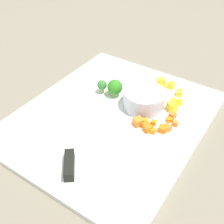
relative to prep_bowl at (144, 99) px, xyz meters
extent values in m
plane|color=#736B59|center=(-0.07, 0.04, -0.03)|extent=(4.00, 4.00, 0.00)
cube|color=white|center=(-0.07, 0.04, -0.03)|extent=(0.46, 0.39, 0.01)
cylinder|color=#B3B8C5|center=(0.00, 0.00, 0.00)|extent=(0.10, 0.10, 0.04)
cube|color=silver|center=(-0.06, 0.17, -0.02)|extent=(0.17, 0.14, 0.00)
cube|color=black|center=(-0.24, 0.02, -0.01)|extent=(0.06, 0.05, 0.02)
cube|color=orange|center=(-0.05, -0.07, -0.01)|extent=(0.02, 0.02, 0.01)
cube|color=orange|center=(0.00, -0.07, -0.01)|extent=(0.02, 0.02, 0.01)
cube|color=orange|center=(0.03, -0.05, -0.02)|extent=(0.02, 0.02, 0.01)
cube|color=orange|center=(-0.02, -0.09, -0.02)|extent=(0.01, 0.01, 0.01)
cube|color=orange|center=(-0.07, -0.05, -0.01)|extent=(0.02, 0.02, 0.01)
cube|color=orange|center=(-0.06, -0.04, -0.02)|extent=(0.01, 0.01, 0.01)
cube|color=orange|center=(-0.06, -0.02, -0.01)|extent=(0.03, 0.02, 0.02)
cube|color=orange|center=(-0.04, -0.05, -0.02)|extent=(0.01, 0.01, 0.01)
cube|color=orange|center=(-0.04, -0.08, -0.02)|extent=(0.02, 0.02, 0.01)
cube|color=orange|center=(-0.01, -0.07, -0.02)|extent=(0.02, 0.02, 0.01)
cube|color=orange|center=(-0.05, -0.03, -0.02)|extent=(0.02, 0.02, 0.01)
cube|color=orange|center=(-0.06, -0.06, -0.02)|extent=(0.01, 0.01, 0.01)
cube|color=yellow|center=(0.08, -0.01, -0.02)|extent=(0.02, 0.02, 0.01)
cube|color=yellow|center=(0.06, 0.00, -0.02)|extent=(0.02, 0.01, 0.01)
cube|color=yellow|center=(0.11, -0.02, -0.01)|extent=(0.02, 0.02, 0.02)
cube|color=yellow|center=(0.05, -0.07, -0.02)|extent=(0.02, 0.02, 0.01)
cube|color=yellow|center=(0.11, 0.01, -0.01)|extent=(0.03, 0.03, 0.02)
cube|color=yellow|center=(0.08, 0.02, -0.01)|extent=(0.03, 0.03, 0.02)
cube|color=yellow|center=(0.05, -0.05, -0.02)|extent=(0.02, 0.02, 0.01)
cube|color=yellow|center=(0.05, 0.04, -0.02)|extent=(0.02, 0.02, 0.01)
cube|color=yellow|center=(0.02, -0.06, -0.01)|extent=(0.03, 0.03, 0.02)
cube|color=yellow|center=(0.09, -0.05, -0.01)|extent=(0.02, 0.02, 0.01)
cylinder|color=#92BD69|center=(0.00, 0.08, -0.01)|extent=(0.01, 0.01, 0.01)
sphere|color=#307B1E|center=(0.00, 0.08, 0.00)|extent=(0.04, 0.04, 0.04)
cylinder|color=#8CAF60|center=(-0.01, 0.11, -0.01)|extent=(0.01, 0.01, 0.02)
sphere|color=#337431|center=(-0.01, 0.11, 0.00)|extent=(0.02, 0.02, 0.02)
camera|label=1|loc=(-0.47, -0.23, 0.39)|focal=45.40mm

